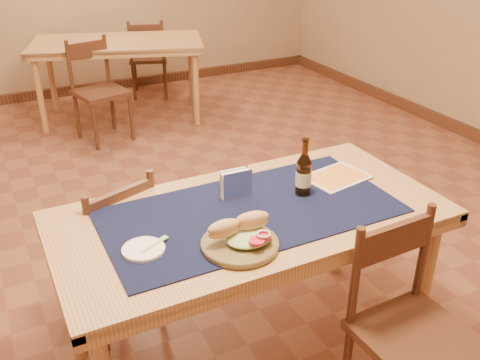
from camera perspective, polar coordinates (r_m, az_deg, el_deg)
name	(u,v)px	position (r m, az deg, el deg)	size (l,w,h in m)	color
room	(174,16)	(2.66, -7.09, 16.94)	(6.04, 7.04, 2.84)	brown
main_table	(251,229)	(2.23, 1.16, -5.22)	(1.60, 0.80, 0.75)	tan
placemat	(251,211)	(2.19, 1.18, -3.33)	(1.20, 0.60, 0.01)	#0E1136
baseboard	(187,252)	(3.18, -5.71, -7.69)	(6.00, 7.00, 0.10)	#4E2C1B
back_table	(118,50)	(5.28, -12.91, 13.41)	(1.72, 1.22, 0.75)	tan
chair_main_far	(111,249)	(2.60, -13.63, -7.16)	(0.49, 0.49, 0.83)	#4E2C1B
chair_main_near	(410,327)	(2.18, 17.65, -14.73)	(0.41, 0.41, 0.86)	#4E2C1B
chair_back_near	(99,89)	(4.85, -14.84, 9.36)	(0.48, 0.48, 0.87)	#4E2C1B
chair_back_far	(148,57)	(5.92, -9.77, 12.82)	(0.49, 0.49, 0.83)	#4E2C1B
sandwich_plate	(242,238)	(1.96, 0.18, -6.22)	(0.29, 0.29, 0.11)	brown
side_plate	(143,249)	(1.97, -10.27, -7.24)	(0.16, 0.16, 0.01)	white
fork	(157,243)	(1.99, -8.87, -6.63)	(0.12, 0.07, 0.00)	#8BE67E
beer_bottle	(304,174)	(2.28, 6.81, 0.64)	(0.07, 0.07, 0.26)	#44260C
napkin_holder	(236,184)	(2.26, -0.45, -0.45)	(0.14, 0.06, 0.12)	silver
menu_card	(337,177)	(2.49, 10.27, 0.35)	(0.31, 0.25, 0.01)	beige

